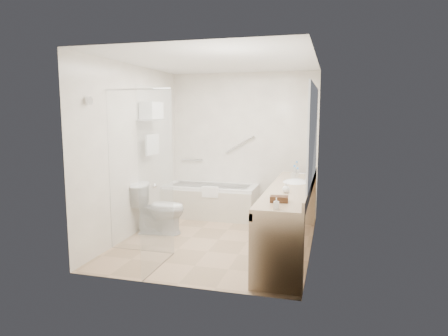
% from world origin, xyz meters
% --- Properties ---
extents(floor, '(3.20, 3.20, 0.00)m').
position_xyz_m(floor, '(0.00, 0.00, 0.00)').
color(floor, tan).
rests_on(floor, ground).
extents(ceiling, '(2.60, 3.20, 0.10)m').
position_xyz_m(ceiling, '(0.00, 0.00, 2.50)').
color(ceiling, white).
rests_on(ceiling, wall_back).
extents(wall_back, '(2.60, 0.10, 2.50)m').
position_xyz_m(wall_back, '(0.00, 1.60, 1.25)').
color(wall_back, white).
rests_on(wall_back, ground).
extents(wall_front, '(2.60, 0.10, 2.50)m').
position_xyz_m(wall_front, '(0.00, -1.60, 1.25)').
color(wall_front, white).
rests_on(wall_front, ground).
extents(wall_left, '(0.10, 3.20, 2.50)m').
position_xyz_m(wall_left, '(-1.30, 0.00, 1.25)').
color(wall_left, white).
rests_on(wall_left, ground).
extents(wall_right, '(0.10, 3.20, 2.50)m').
position_xyz_m(wall_right, '(1.30, 0.00, 1.25)').
color(wall_right, white).
rests_on(wall_right, ground).
extents(bathtub, '(1.60, 0.73, 0.59)m').
position_xyz_m(bathtub, '(-0.50, 1.24, 0.28)').
color(bathtub, white).
rests_on(bathtub, floor).
extents(grab_bar_short, '(0.40, 0.03, 0.03)m').
position_xyz_m(grab_bar_short, '(-0.95, 1.56, 0.95)').
color(grab_bar_short, silver).
rests_on(grab_bar_short, wall_back).
extents(grab_bar_long, '(0.53, 0.03, 0.33)m').
position_xyz_m(grab_bar_long, '(-0.05, 1.56, 1.25)').
color(grab_bar_long, silver).
rests_on(grab_bar_long, wall_back).
extents(shower_enclosure, '(0.96, 0.91, 2.11)m').
position_xyz_m(shower_enclosure, '(-0.63, -0.93, 1.07)').
color(shower_enclosure, silver).
rests_on(shower_enclosure, floor).
extents(towel_shelf, '(0.24, 0.55, 0.81)m').
position_xyz_m(towel_shelf, '(-1.17, 0.35, 1.75)').
color(towel_shelf, silver).
rests_on(towel_shelf, wall_left).
extents(vanity_counter, '(0.55, 2.70, 0.95)m').
position_xyz_m(vanity_counter, '(1.02, -0.15, 0.64)').
color(vanity_counter, tan).
rests_on(vanity_counter, floor).
extents(sink, '(0.40, 0.52, 0.14)m').
position_xyz_m(sink, '(1.05, 0.25, 0.82)').
color(sink, white).
rests_on(sink, vanity_counter).
extents(faucet, '(0.03, 0.03, 0.14)m').
position_xyz_m(faucet, '(1.20, 0.25, 0.93)').
color(faucet, silver).
rests_on(faucet, vanity_counter).
extents(mirror, '(0.02, 2.00, 1.20)m').
position_xyz_m(mirror, '(1.29, -0.15, 1.55)').
color(mirror, '#B8BDC5').
rests_on(mirror, wall_right).
extents(hairdryer_unit, '(0.08, 0.10, 0.18)m').
position_xyz_m(hairdryer_unit, '(1.25, 1.05, 1.45)').
color(hairdryer_unit, silver).
rests_on(hairdryer_unit, wall_right).
extents(toilet, '(0.82, 0.53, 0.75)m').
position_xyz_m(toilet, '(-0.95, 0.08, 0.38)').
color(toilet, white).
rests_on(toilet, floor).
extents(amenity_basket, '(0.21, 0.15, 0.06)m').
position_xyz_m(amenity_basket, '(1.00, -1.07, 0.88)').
color(amenity_basket, '#472B19').
rests_on(amenity_basket, vanity_counter).
extents(soap_bottle_a, '(0.05, 0.12, 0.05)m').
position_xyz_m(soap_bottle_a, '(1.01, -1.40, 0.88)').
color(soap_bottle_a, silver).
rests_on(soap_bottle_a, vanity_counter).
extents(soap_bottle_b, '(0.13, 0.15, 0.09)m').
position_xyz_m(soap_bottle_b, '(1.01, -0.55, 0.90)').
color(soap_bottle_b, silver).
rests_on(soap_bottle_b, vanity_counter).
extents(water_bottle_left, '(0.05, 0.05, 0.17)m').
position_xyz_m(water_bottle_left, '(1.06, 0.49, 0.93)').
color(water_bottle_left, silver).
rests_on(water_bottle_left, vanity_counter).
extents(water_bottle_mid, '(0.06, 0.06, 0.19)m').
position_xyz_m(water_bottle_mid, '(1.01, 0.57, 0.94)').
color(water_bottle_mid, silver).
rests_on(water_bottle_mid, vanity_counter).
extents(water_bottle_right, '(0.06, 0.06, 0.19)m').
position_xyz_m(water_bottle_right, '(0.99, 1.10, 0.94)').
color(water_bottle_right, silver).
rests_on(water_bottle_right, vanity_counter).
extents(drinking_glass_near, '(0.08, 0.08, 0.09)m').
position_xyz_m(drinking_glass_near, '(1.03, 0.81, 0.90)').
color(drinking_glass_near, silver).
rests_on(drinking_glass_near, vanity_counter).
extents(drinking_glass_far, '(0.09, 0.09, 0.10)m').
position_xyz_m(drinking_glass_far, '(1.00, 0.45, 0.90)').
color(drinking_glass_far, silver).
rests_on(drinking_glass_far, vanity_counter).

